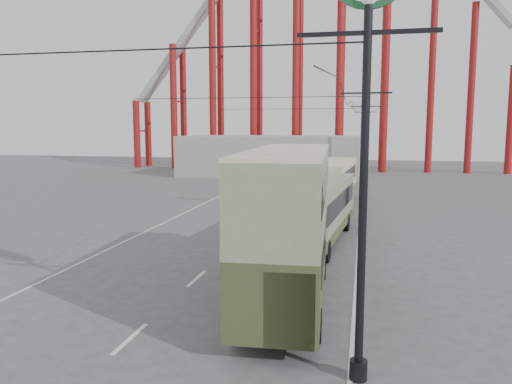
% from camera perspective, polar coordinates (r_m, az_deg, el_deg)
% --- Properties ---
extents(ground, '(160.00, 160.00, 0.00)m').
position_cam_1_polar(ground, '(17.07, -8.01, -13.88)').
color(ground, '#4C4C4E').
rests_on(ground, ground).
extents(road_markings, '(12.52, 120.00, 0.01)m').
position_cam_1_polar(road_markings, '(35.72, 1.69, -2.48)').
color(road_markings, silver).
rests_on(road_markings, ground).
extents(lamp_post_near, '(3.20, 0.44, 10.80)m').
position_cam_1_polar(lamp_post_near, '(11.99, 12.60, 15.27)').
color(lamp_post_near, black).
rests_on(lamp_post_near, ground).
extents(lamp_post_mid, '(3.20, 0.44, 9.32)m').
position_cam_1_polar(lamp_post_mid, '(32.91, 12.32, 4.69)').
color(lamp_post_mid, black).
rests_on(lamp_post_mid, ground).
extents(lamp_post_far, '(3.20, 0.44, 9.32)m').
position_cam_1_polar(lamp_post_far, '(54.90, 12.36, 5.75)').
color(lamp_post_far, black).
rests_on(lamp_post_far, ground).
extents(lamp_post_distant, '(3.20, 0.44, 9.32)m').
position_cam_1_polar(lamp_post_distant, '(76.89, 12.37, 6.21)').
color(lamp_post_distant, black).
rests_on(lamp_post_distant, ground).
extents(roller_coaster, '(52.95, 5.00, 55.48)m').
position_cam_1_polar(roller_coaster, '(74.13, 6.11, 20.51)').
color(roller_coaster, maroon).
rests_on(roller_coaster, ground).
extents(fairground_shed, '(22.00, 10.00, 5.00)m').
position_cam_1_polar(fairground_shed, '(63.07, 1.68, 4.15)').
color(fairground_shed, '#9A9A95').
rests_on(fairground_shed, ground).
extents(double_decker_bus, '(3.11, 10.23, 5.43)m').
position_cam_1_polar(double_decker_bus, '(17.44, 3.72, -2.96)').
color(double_decker_bus, '#3E4525').
rests_on(double_decker_bus, ground).
extents(single_decker_green, '(3.64, 11.69, 3.25)m').
position_cam_1_polar(single_decker_green, '(26.88, 6.94, -1.90)').
color(single_decker_green, gray).
rests_on(single_decker_green, ground).
extents(single_decker_cream, '(3.56, 11.23, 3.44)m').
position_cam_1_polar(single_decker_cream, '(40.13, 8.67, 1.33)').
color(single_decker_cream, beige).
rests_on(single_decker_cream, ground).
extents(pedestrian, '(0.75, 0.52, 1.96)m').
position_cam_1_polar(pedestrian, '(24.82, 0.30, -4.63)').
color(pedestrian, black).
rests_on(pedestrian, ground).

